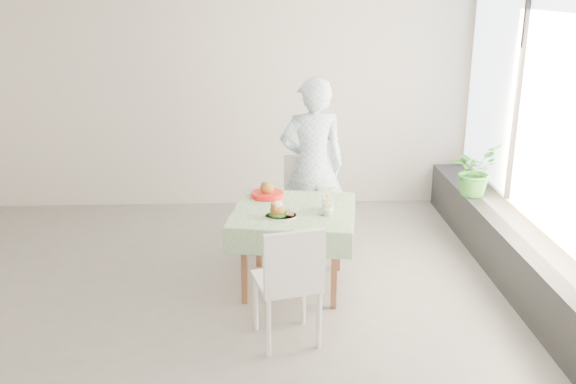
{
  "coord_description": "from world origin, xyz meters",
  "views": [
    {
      "loc": [
        0.48,
        -5.13,
        2.62
      ],
      "look_at": [
        0.71,
        0.21,
        0.88
      ],
      "focal_mm": 40.0,
      "sensor_mm": 36.0,
      "label": 1
    }
  ],
  "objects_px": {
    "cafe_table": "(294,239)",
    "potted_plant": "(474,170)",
    "main_dish": "(279,212)",
    "juice_cup_orange": "(326,203)",
    "chair_far": "(302,226)",
    "diner": "(312,166)",
    "chair_near": "(287,305)"
  },
  "relations": [
    {
      "from": "diner",
      "to": "chair_near",
      "type": "bearing_deg",
      "value": 73.81
    },
    {
      "from": "chair_near",
      "to": "potted_plant",
      "type": "height_order",
      "value": "potted_plant"
    },
    {
      "from": "chair_far",
      "to": "chair_near",
      "type": "relative_size",
      "value": 1.01
    },
    {
      "from": "chair_far",
      "to": "potted_plant",
      "type": "height_order",
      "value": "potted_plant"
    },
    {
      "from": "chair_far",
      "to": "main_dish",
      "type": "distance_m",
      "value": 1.06
    },
    {
      "from": "diner",
      "to": "potted_plant",
      "type": "relative_size",
      "value": 3.26
    },
    {
      "from": "cafe_table",
      "to": "juice_cup_orange",
      "type": "distance_m",
      "value": 0.44
    },
    {
      "from": "main_dish",
      "to": "cafe_table",
      "type": "bearing_deg",
      "value": 55.32
    },
    {
      "from": "cafe_table",
      "to": "diner",
      "type": "bearing_deg",
      "value": 74.72
    },
    {
      "from": "diner",
      "to": "juice_cup_orange",
      "type": "bearing_deg",
      "value": 88.03
    },
    {
      "from": "cafe_table",
      "to": "juice_cup_orange",
      "type": "relative_size",
      "value": 4.84
    },
    {
      "from": "diner",
      "to": "juice_cup_orange",
      "type": "relative_size",
      "value": 7.24
    },
    {
      "from": "diner",
      "to": "potted_plant",
      "type": "height_order",
      "value": "diner"
    },
    {
      "from": "juice_cup_orange",
      "to": "cafe_table",
      "type": "bearing_deg",
      "value": 173.91
    },
    {
      "from": "cafe_table",
      "to": "potted_plant",
      "type": "xyz_separation_m",
      "value": [
        1.94,
        1.05,
        0.31
      ]
    },
    {
      "from": "diner",
      "to": "chair_far",
      "type": "bearing_deg",
      "value": 43.35
    },
    {
      "from": "diner",
      "to": "main_dish",
      "type": "bearing_deg",
      "value": 64.82
    },
    {
      "from": "juice_cup_orange",
      "to": "chair_far",
      "type": "bearing_deg",
      "value": 102.27
    },
    {
      "from": "potted_plant",
      "to": "chair_far",
      "type": "bearing_deg",
      "value": -169.47
    },
    {
      "from": "cafe_table",
      "to": "potted_plant",
      "type": "bearing_deg",
      "value": 28.32
    },
    {
      "from": "main_dish",
      "to": "chair_far",
      "type": "bearing_deg",
      "value": 74.1
    },
    {
      "from": "main_dish",
      "to": "juice_cup_orange",
      "type": "height_order",
      "value": "juice_cup_orange"
    },
    {
      "from": "cafe_table",
      "to": "potted_plant",
      "type": "height_order",
      "value": "potted_plant"
    },
    {
      "from": "diner",
      "to": "main_dish",
      "type": "height_order",
      "value": "diner"
    },
    {
      "from": "main_dish",
      "to": "potted_plant",
      "type": "relative_size",
      "value": 0.5
    },
    {
      "from": "chair_near",
      "to": "main_dish",
      "type": "xyz_separation_m",
      "value": [
        -0.04,
        0.73,
        0.49
      ]
    },
    {
      "from": "chair_far",
      "to": "main_dish",
      "type": "relative_size",
      "value": 3.57
    },
    {
      "from": "chair_far",
      "to": "diner",
      "type": "distance_m",
      "value": 0.61
    },
    {
      "from": "chair_far",
      "to": "potted_plant",
      "type": "bearing_deg",
      "value": 10.53
    },
    {
      "from": "cafe_table",
      "to": "juice_cup_orange",
      "type": "xyz_separation_m",
      "value": [
        0.28,
        -0.03,
        0.34
      ]
    },
    {
      "from": "cafe_table",
      "to": "chair_near",
      "type": "bearing_deg",
      "value": -96.02
    },
    {
      "from": "chair_far",
      "to": "juice_cup_orange",
      "type": "height_order",
      "value": "juice_cup_orange"
    }
  ]
}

